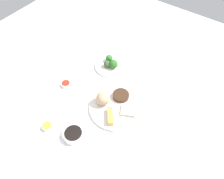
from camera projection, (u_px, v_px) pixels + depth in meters
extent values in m
cube|color=white|center=(105.00, 106.00, 1.22)|extent=(2.20, 2.20, 0.02)
cylinder|color=white|center=(116.00, 108.00, 1.19)|extent=(0.28, 0.28, 0.02)
sphere|color=tan|center=(103.00, 98.00, 1.17)|extent=(0.07, 0.07, 0.07)
cube|color=gold|center=(110.00, 116.00, 1.13)|extent=(0.09, 0.08, 0.03)
cube|color=beige|center=(129.00, 111.00, 1.16)|extent=(0.09, 0.10, 0.02)
cylinder|color=#3E2718|center=(121.00, 96.00, 1.22)|extent=(0.09, 0.09, 0.02)
cylinder|color=white|center=(111.00, 66.00, 1.39)|extent=(0.19, 0.19, 0.01)
sphere|color=#32742A|center=(109.00, 58.00, 1.39)|extent=(0.04, 0.04, 0.04)
sphere|color=#2B6724|center=(113.00, 64.00, 1.35)|extent=(0.05, 0.05, 0.05)
sphere|color=#3A582B|center=(107.00, 64.00, 1.36)|extent=(0.04, 0.04, 0.04)
cylinder|color=white|center=(74.00, 134.00, 1.09)|extent=(0.10, 0.10, 0.03)
cylinder|color=black|center=(73.00, 133.00, 1.07)|extent=(0.08, 0.08, 0.00)
cylinder|color=white|center=(66.00, 84.00, 1.29)|extent=(0.05, 0.05, 0.02)
cylinder|color=red|center=(66.00, 83.00, 1.28)|extent=(0.04, 0.04, 0.00)
cylinder|color=white|center=(48.00, 126.00, 1.12)|extent=(0.05, 0.05, 0.02)
cylinder|color=gold|center=(47.00, 125.00, 1.11)|extent=(0.04, 0.04, 0.00)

